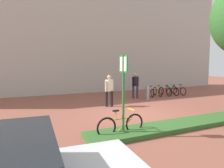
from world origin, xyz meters
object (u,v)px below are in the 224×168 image
bike_at_sign (121,125)px  bollard_steel (148,93)px  bike_rack_cluster (165,91)px  person_shirt_blue (109,89)px  person_suited_navy (135,84)px  parking_sign_post (123,84)px

bike_at_sign → bollard_steel: bollard_steel is taller
bike_at_sign → bike_rack_cluster: size_ratio=0.53×
bike_at_sign → person_shirt_blue: (1.47, 4.24, 0.63)m
bollard_steel → person_suited_navy: (-0.49, 0.78, 0.53)m
bollard_steel → bike_at_sign: bearing=-131.9°
bollard_steel → bike_rack_cluster: bearing=23.0°
bike_rack_cluster → bollard_steel: bearing=-157.0°
bike_rack_cluster → bollard_steel: 2.34m
bike_rack_cluster → bollard_steel: (-2.15, -0.91, 0.10)m
person_suited_navy → bike_at_sign: bearing=-125.0°
parking_sign_post → bike_rack_cluster: parking_sign_post is taller
parking_sign_post → bollard_steel: 7.19m
parking_sign_post → bollard_steel: parking_sign_post is taller
bollard_steel → person_shirt_blue: bearing=-163.2°
person_shirt_blue → bike_at_sign: bearing=-109.2°
person_suited_navy → person_shirt_blue: size_ratio=1.00×
bollard_steel → person_shirt_blue: person_shirt_blue is taller
person_suited_navy → person_shirt_blue: bearing=-147.3°
bike_at_sign → person_shirt_blue: person_shirt_blue is taller
bike_at_sign → person_suited_navy: person_suited_navy is taller
bike_rack_cluster → person_suited_navy: bearing=-177.1°
bike_rack_cluster → person_suited_navy: 2.72m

